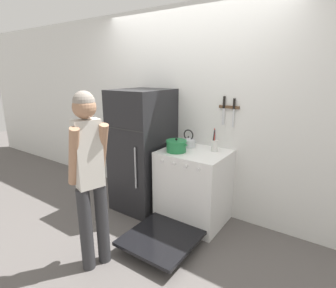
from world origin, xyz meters
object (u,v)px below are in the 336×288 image
Objects in this scene: utensil_jar at (215,145)px; person at (90,173)px; refrigerator at (143,150)px; tea_kettle at (189,142)px; stove_range at (192,188)px; dutch_oven_pot at (176,146)px.

person is at bearing -112.63° from utensil_jar.
refrigerator is 7.22× the size of tea_kettle.
refrigerator reaches higher than stove_range.
person reaches higher than stove_range.
tea_kettle is at bearing 16.09° from refrigerator.
person is (-0.37, -1.16, 0.49)m from stove_range.
dutch_oven_pot is (0.57, -0.09, 0.17)m from refrigerator.
person reaches higher than refrigerator.
dutch_oven_pot is at bearing -93.02° from tea_kettle.
refrigerator is at bearing -169.27° from utensil_jar.
person reaches higher than tea_kettle.
person reaches higher than dutch_oven_pot.
utensil_jar is at bearing -5.51° from person.
person is at bearing -72.21° from refrigerator.
utensil_jar is at bearing 1.21° from tea_kettle.
dutch_oven_pot is at bearing 6.58° from person.
person is (-0.20, -1.07, -0.02)m from dutch_oven_pot.
stove_range is at bearing -46.60° from tea_kettle.
person is at bearing -107.64° from stove_range.
dutch_oven_pot is 0.17× the size of person.
person is (0.37, -1.16, 0.15)m from refrigerator.
stove_range is 1.31m from person.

